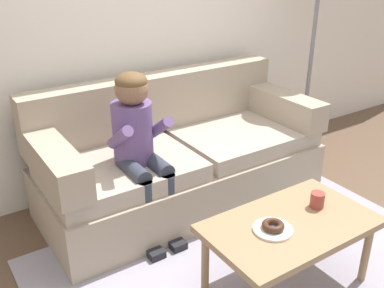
{
  "coord_description": "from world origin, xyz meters",
  "views": [
    {
      "loc": [
        -1.5,
        -1.68,
        1.81
      ],
      "look_at": [
        -0.09,
        0.45,
        0.65
      ],
      "focal_mm": 41.45,
      "sensor_mm": 36.0,
      "label": 1
    }
  ],
  "objects_px": {
    "couch": "(179,160)",
    "coffee_table": "(290,230)",
    "donut": "(273,225)",
    "person_child": "(139,141)",
    "toy_controller": "(288,225)",
    "mug": "(317,200)"
  },
  "relations": [
    {
      "from": "couch",
      "to": "coffee_table",
      "type": "relative_size",
      "value": 2.21
    },
    {
      "from": "coffee_table",
      "to": "mug",
      "type": "distance_m",
      "value": 0.25
    },
    {
      "from": "couch",
      "to": "mug",
      "type": "xyz_separation_m",
      "value": [
        0.23,
        -1.12,
        0.15
      ]
    },
    {
      "from": "donut",
      "to": "toy_controller",
      "type": "distance_m",
      "value": 0.82
    },
    {
      "from": "coffee_table",
      "to": "toy_controller",
      "type": "relative_size",
      "value": 4.14
    },
    {
      "from": "couch",
      "to": "toy_controller",
      "type": "bearing_deg",
      "value": -60.68
    },
    {
      "from": "couch",
      "to": "donut",
      "type": "height_order",
      "value": "couch"
    },
    {
      "from": "coffee_table",
      "to": "person_child",
      "type": "distance_m",
      "value": 1.07
    },
    {
      "from": "mug",
      "to": "donut",
      "type": "bearing_deg",
      "value": -174.78
    },
    {
      "from": "person_child",
      "to": "toy_controller",
      "type": "relative_size",
      "value": 4.87
    },
    {
      "from": "mug",
      "to": "toy_controller",
      "type": "height_order",
      "value": "mug"
    },
    {
      "from": "mug",
      "to": "toy_controller",
      "type": "xyz_separation_m",
      "value": [
        0.19,
        0.37,
        -0.46
      ]
    },
    {
      "from": "couch",
      "to": "mug",
      "type": "distance_m",
      "value": 1.15
    },
    {
      "from": "couch",
      "to": "donut",
      "type": "xyz_separation_m",
      "value": [
        -0.14,
        -1.15,
        0.13
      ]
    },
    {
      "from": "toy_controller",
      "to": "coffee_table",
      "type": "bearing_deg",
      "value": -106.86
    },
    {
      "from": "couch",
      "to": "coffee_table",
      "type": "distance_m",
      "value": 1.15
    },
    {
      "from": "person_child",
      "to": "mug",
      "type": "distance_m",
      "value": 1.14
    },
    {
      "from": "coffee_table",
      "to": "toy_controller",
      "type": "xyz_separation_m",
      "value": [
        0.43,
        0.4,
        -0.36
      ]
    },
    {
      "from": "toy_controller",
      "to": "couch",
      "type": "bearing_deg",
      "value": 149.23
    },
    {
      "from": "person_child",
      "to": "donut",
      "type": "relative_size",
      "value": 9.18
    },
    {
      "from": "person_child",
      "to": "mug",
      "type": "height_order",
      "value": "person_child"
    },
    {
      "from": "coffee_table",
      "to": "person_child",
      "type": "height_order",
      "value": "person_child"
    }
  ]
}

